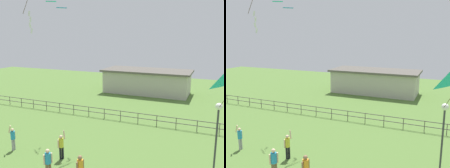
# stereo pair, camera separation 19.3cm
# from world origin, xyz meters

# --- Properties ---
(lamppost) EXTENTS (0.36, 0.36, 4.40)m
(lamppost) POSITION_xyz_m (6.84, 6.84, 3.20)
(lamppost) COLOR #38383D
(lamppost) RESTS_ON ground_plane
(person_0) EXTENTS (0.34, 0.44, 1.71)m
(person_0) POSITION_xyz_m (-1.51, 3.68, 0.98)
(person_0) COLOR brown
(person_0) RESTS_ON ground_plane
(person_2) EXTENTS (0.40, 0.45, 1.89)m
(person_2) POSITION_xyz_m (-2.08, 5.76, 0.95)
(person_2) COLOR black
(person_2) RESTS_ON ground_plane
(person_6) EXTENTS (0.30, 0.48, 1.83)m
(person_6) POSITION_xyz_m (-5.85, 5.54, 0.92)
(person_6) COLOR #99999E
(person_6) RESTS_ON ground_plane
(waterfront_railing) EXTENTS (36.01, 0.06, 0.95)m
(waterfront_railing) POSITION_xyz_m (-0.36, 14.00, 0.63)
(waterfront_railing) COLOR #4C4742
(waterfront_railing) RESTS_ON ground_plane
(pavilion_building) EXTENTS (11.62, 5.37, 3.13)m
(pavilion_building) POSITION_xyz_m (-2.14, 26.00, 1.58)
(pavilion_building) COLOR #B7B2A3
(pavilion_building) RESTS_ON ground_plane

